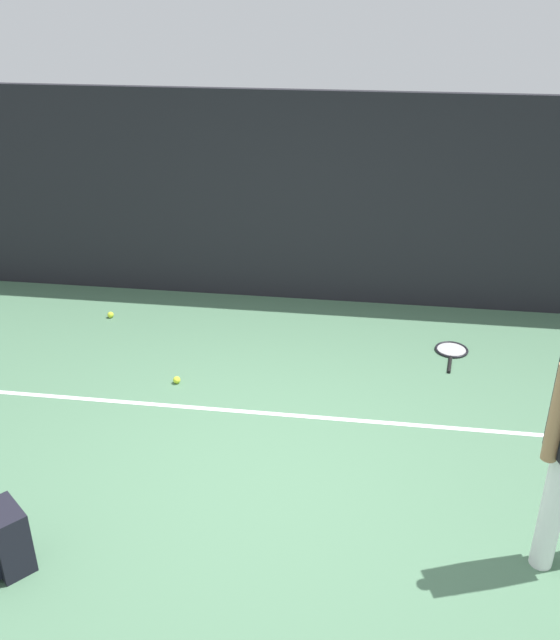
{
  "coord_description": "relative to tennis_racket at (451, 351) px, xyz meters",
  "views": [
    {
      "loc": [
        0.64,
        -4.21,
        3.33
      ],
      "look_at": [
        0.0,
        0.4,
        1.0
      ],
      "focal_mm": 39.21,
      "sensor_mm": 36.0,
      "label": 1
    }
  ],
  "objects": [
    {
      "name": "tennis_ball_near_player",
      "position": [
        -2.5,
        -0.93,
        0.02
      ],
      "size": [
        0.07,
        0.07,
        0.07
      ],
      "primitive_type": "sphere",
      "color": "#CCE033",
      "rests_on": "ground"
    },
    {
      "name": "tennis_racket",
      "position": [
        0.0,
        0.0,
        0.0
      ],
      "size": [
        0.36,
        0.63,
        0.03
      ],
      "rotation": [
        0.0,
        0.0,
        1.44
      ],
      "color": "black",
      "rests_on": "ground"
    },
    {
      "name": "tennis_ball_by_fence",
      "position": [
        -3.56,
        0.27,
        0.02
      ],
      "size": [
        0.07,
        0.07,
        0.07
      ],
      "primitive_type": "sphere",
      "color": "#CCE033",
      "rests_on": "ground"
    },
    {
      "name": "backpack",
      "position": [
        -2.95,
        -3.17,
        0.2
      ],
      "size": [
        0.38,
        0.38,
        0.44
      ],
      "rotation": [
        0.0,
        0.0,
        5.57
      ],
      "color": "black",
      "rests_on": "ground"
    },
    {
      "name": "ground_plane",
      "position": [
        -1.48,
        -1.92,
        -0.01
      ],
      "size": [
        12.0,
        12.0,
        0.0
      ],
      "primitive_type": "plane",
      "color": "#4C7556"
    },
    {
      "name": "court_line",
      "position": [
        -1.48,
        -1.29,
        -0.01
      ],
      "size": [
        9.0,
        0.05,
        0.0
      ],
      "primitive_type": "cube",
      "color": "white",
      "rests_on": "ground"
    },
    {
      "name": "back_fence",
      "position": [
        -1.48,
        1.08,
        1.12
      ],
      "size": [
        10.0,
        0.1,
        2.27
      ],
      "primitive_type": "cube",
      "color": "black",
      "rests_on": "ground"
    }
  ]
}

